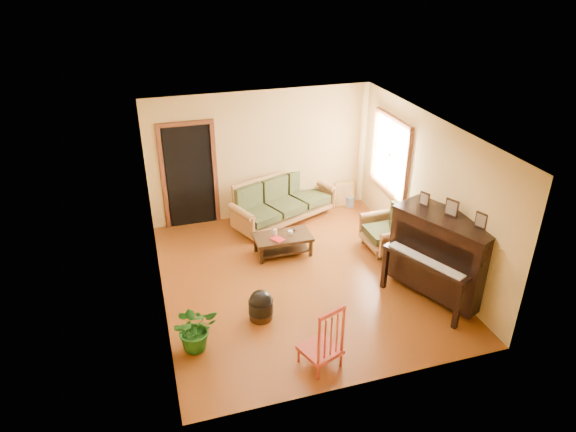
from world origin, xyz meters
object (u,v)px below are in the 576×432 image
object	(u,v)px
sofa	(284,201)
potted_plant	(195,328)
footstool	(261,308)
red_chair	(321,335)
armchair	(386,228)
coffee_table	(283,245)
ceramic_crock	(350,202)
piano	(442,257)

from	to	relation	value
sofa	potted_plant	xyz separation A→B (m)	(-2.23, -3.26, -0.12)
footstool	red_chair	xyz separation A→B (m)	(0.51, -1.17, 0.32)
armchair	coffee_table	bearing A→B (deg)	167.23
footstool	red_chair	world-z (taller)	red_chair
sofa	coffee_table	distance (m)	1.30
ceramic_crock	armchair	bearing A→B (deg)	-92.56
piano	ceramic_crock	size ratio (longest dim) A/B	6.89
footstool	coffee_table	bearing A→B (deg)	63.58
coffee_table	piano	xyz separation A→B (m)	(2.03, -1.89, 0.51)
piano	red_chair	world-z (taller)	piano
sofa	red_chair	distance (m)	4.11
red_chair	footstool	bearing A→B (deg)	93.78
armchair	red_chair	bearing A→B (deg)	-132.63
coffee_table	piano	bearing A→B (deg)	-43.07
red_chair	potted_plant	size ratio (longest dim) A/B	1.44
ceramic_crock	sofa	bearing A→B (deg)	-171.11
ceramic_crock	potted_plant	world-z (taller)	potted_plant
sofa	piano	size ratio (longest dim) A/B	1.37
potted_plant	footstool	bearing A→B (deg)	20.17
sofa	footstool	bearing A→B (deg)	-135.61
sofa	piano	bearing A→B (deg)	-84.84
coffee_table	red_chair	bearing A→B (deg)	-96.45
armchair	ceramic_crock	world-z (taller)	armchair
footstool	ceramic_crock	distance (m)	4.18
piano	ceramic_crock	bearing A→B (deg)	67.92
coffee_table	potted_plant	size ratio (longest dim) A/B	1.48
coffee_table	red_chair	world-z (taller)	red_chair
footstool	potted_plant	size ratio (longest dim) A/B	0.54
piano	footstool	distance (m)	2.91
coffee_table	piano	distance (m)	2.82
footstool	armchair	bearing A→B (deg)	25.85
coffee_table	footstool	xyz separation A→B (m)	(-0.83, -1.68, -0.01)
red_chair	ceramic_crock	size ratio (longest dim) A/B	4.36
sofa	potted_plant	world-z (taller)	sofa
sofa	piano	world-z (taller)	piano
ceramic_crock	red_chair	bearing A→B (deg)	-117.70
piano	ceramic_crock	world-z (taller)	piano
footstool	ceramic_crock	bearing A→B (deg)	48.51
sofa	red_chair	world-z (taller)	red_chair
armchair	potted_plant	bearing A→B (deg)	-156.92
sofa	footstool	world-z (taller)	sofa
red_chair	potted_plant	distance (m)	1.73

